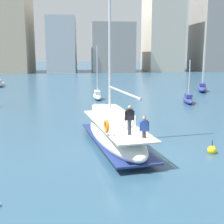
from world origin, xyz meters
TOP-DOWN VIEW (x-y plane):
  - ground_plane at (0.00, 0.00)m, footprint 400.00×400.00m
  - main_sailboat at (-0.79, 2.02)m, footprint 4.05×9.87m
  - moored_sloop_far at (15.00, 29.07)m, footprint 3.07×5.72m
  - moored_catamaran at (9.27, 18.34)m, footprint 1.51×4.19m
  - moored_cutter_left at (-1.08, 22.37)m, footprint 1.20×4.28m
  - mooring_buoy at (4.72, 0.17)m, footprint 0.54×0.54m
  - waterfront_buildings at (2.42, 82.67)m, footprint 87.30×21.07m

SIDE VIEW (x-z plane):
  - ground_plane at x=0.00m, z-range 0.00..0.00m
  - mooring_buoy at x=4.72m, z-range -0.27..0.60m
  - moored_catamaran at x=9.27m, z-range -2.02..2.91m
  - moored_cutter_left at x=-1.08m, z-range -2.82..3.80m
  - moored_sloop_far at x=15.00m, z-range -2.86..4.00m
  - main_sailboat at x=-0.79m, z-range -5.70..7.52m
  - waterfront_buildings at x=2.42m, z-range -2.19..23.32m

